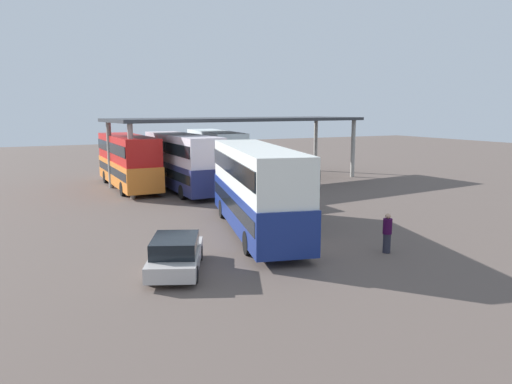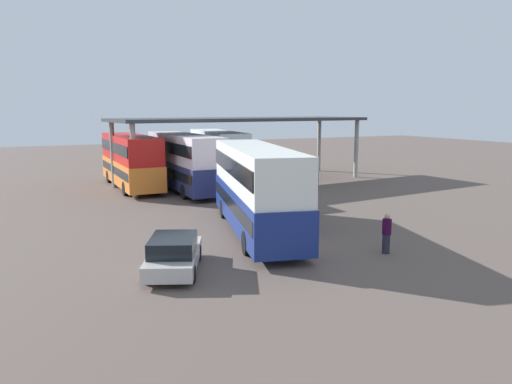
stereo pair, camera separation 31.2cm
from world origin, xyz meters
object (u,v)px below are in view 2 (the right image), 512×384
Objects in this scene: double_decker_mid_row at (184,160)px; pedestrian_waiting at (387,234)px; double_decker_main at (256,186)px; double_decker_near_canopy at (131,159)px; parked_hatchback at (174,254)px; double_decker_far_right at (218,154)px.

double_decker_mid_row reaches higher than pedestrian_waiting.
double_decker_main reaches higher than double_decker_mid_row.
double_decker_main is at bearing -171.09° from double_decker_near_canopy.
pedestrian_waiting is (8.63, -1.59, 0.17)m from parked_hatchback.
parked_hatchback is (-5.24, -3.92, -1.63)m from double_decker_main.
pedestrian_waiting is (2.76, -19.12, -1.44)m from double_decker_mid_row.
double_decker_far_right reaches higher than double_decker_mid_row.
double_decker_far_right is (4.72, 17.23, -0.02)m from double_decker_main.
double_decker_mid_row reaches higher than double_decker_near_canopy.
double_decker_near_canopy is (2.54, 20.48, 1.53)m from parked_hatchback.
parked_hatchback is 23.43m from double_decker_far_right.
double_decker_main is at bearing 177.04° from double_decker_mid_row.
double_decker_mid_row is (0.62, 13.61, -0.02)m from double_decker_main.
parked_hatchback is 0.41× the size of double_decker_far_right.
double_decker_near_canopy is 6.56× the size of pedestrian_waiting.
double_decker_near_canopy is at bearing 101.26° from double_decker_far_right.
double_decker_mid_row is 5.47m from double_decker_far_right.
double_decker_near_canopy is (-2.71, 16.56, -0.09)m from double_decker_main.
double_decker_main is 6.74m from parked_hatchback.
double_decker_mid_row is (5.86, 17.53, 1.61)m from parked_hatchback.
double_decker_far_right reaches higher than parked_hatchback.
double_decker_main is 17.86m from double_decker_far_right.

